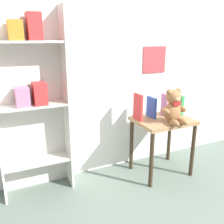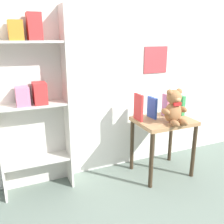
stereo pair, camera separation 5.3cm
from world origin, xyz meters
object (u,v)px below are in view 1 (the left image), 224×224
book_standing_green (179,104)px  display_table (162,129)px  bookshelf_side (31,95)px  book_standing_red (138,107)px  book_standing_pink (164,105)px  teddy_bear (174,108)px  book_standing_blue (151,107)px

book_standing_green → display_table: bearing=-163.3°
bookshelf_side → book_standing_green: 1.48m
bookshelf_side → display_table: bearing=-11.2°
display_table → book_standing_red: 0.35m
book_standing_red → book_standing_pink: size_ratio=1.15×
display_table → teddy_bear: teddy_bear is taller
display_table → book_standing_pink: size_ratio=2.61×
book_standing_pink → book_standing_green: 0.17m
book_standing_red → book_standing_blue: size_ratio=1.23×
bookshelf_side → teddy_bear: 1.29m
book_standing_red → book_standing_pink: (0.33, 0.02, -0.02)m
bookshelf_side → book_standing_red: 1.00m
book_standing_blue → book_standing_pink: book_standing_pink is taller
bookshelf_side → teddy_bear: bookshelf_side is taller
book_standing_red → book_standing_blue: book_standing_red is taller
book_standing_blue → book_standing_green: bearing=-5.4°
bookshelf_side → teddy_bear: bearing=-16.8°
teddy_bear → book_standing_green: teddy_bear is taller
book_standing_blue → book_standing_pink: size_ratio=0.94×
book_standing_blue → teddy_bear: bearing=-69.3°
book_standing_pink → teddy_bear: bearing=-105.5°
teddy_bear → book_standing_pink: bearing=73.5°
bookshelf_side → display_table: bookshelf_side is taller
teddy_bear → book_standing_red: size_ratio=1.26×
book_standing_red → book_standing_green: book_standing_red is taller
bookshelf_side → book_standing_red: size_ratio=6.25×
bookshelf_side → book_standing_red: bookshelf_side is taller
bookshelf_side → book_standing_blue: bearing=-7.4°
teddy_bear → book_standing_red: teddy_bear is taller
book_standing_blue → display_table: bearing=-51.0°
bookshelf_side → display_table: size_ratio=2.76×
bookshelf_side → book_standing_pink: bookshelf_side is taller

